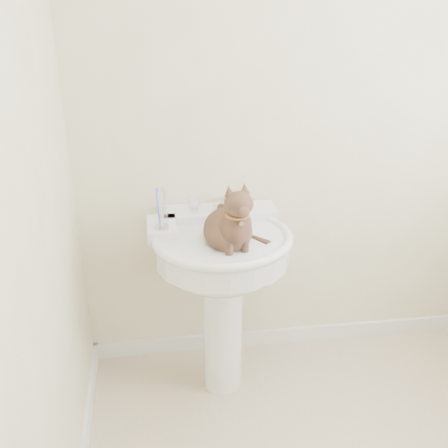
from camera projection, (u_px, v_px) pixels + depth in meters
name	position (u px, v px, depth m)	size (l,w,h in m)	color
wall_back	(308.00, 125.00, 2.61)	(2.20, 0.00, 2.50)	#F1ECC1
wall_left	(16.00, 256.00, 1.51)	(0.00, 2.20, 2.50)	#F1ECC1
baseboard_back	(294.00, 335.00, 3.14)	(2.20, 0.02, 0.09)	white
pedestal_sink	(222.00, 265.00, 2.55)	(0.64, 0.63, 0.88)	white
faucet	(218.00, 204.00, 2.58)	(0.28, 0.12, 0.14)	silver
soap_bar	(235.00, 201.00, 2.69)	(0.09, 0.06, 0.03)	#FF4A3A
toothbrush_cup	(161.00, 218.00, 2.44)	(0.07, 0.07, 0.18)	silver
cat	(230.00, 227.00, 2.37)	(0.23, 0.29, 0.43)	brown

